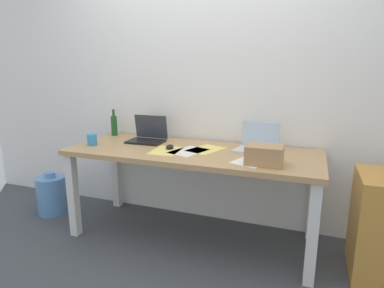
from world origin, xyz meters
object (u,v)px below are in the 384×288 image
Objects in this scene: cardboard_box at (264,155)px; water_cooler_jug at (52,195)px; desk at (192,161)px; laptop_left at (148,136)px; computer_mouse at (170,147)px; laptop_right at (257,145)px; coffee_mug at (92,140)px; beer_bottle at (114,125)px.

cardboard_box reaches higher than water_cooler_jug.
water_cooler_jug is (-1.44, -0.05, -0.47)m from desk.
laptop_left reaches higher than computer_mouse.
laptop_left reaches higher than water_cooler_jug.
laptop_right is 3.63× the size of coffee_mug.
computer_mouse is (0.72, -0.31, -0.08)m from beer_bottle.
beer_bottle is at bearing 162.40° from cardboard_box.
beer_bottle is 1.57m from cardboard_box.
computer_mouse is at bearing -31.08° from laptop_left.
cardboard_box is at bearing -17.60° from beer_bottle.
cardboard_box is (1.50, -0.47, -0.04)m from beer_bottle.
laptop_right is 3.45× the size of computer_mouse.
desk is at bearing -2.88° from computer_mouse.
water_cooler_jug is (-1.92, -0.20, -0.61)m from laptop_right.
coffee_mug is at bearing 177.65° from cardboard_box.
desk is at bearing 1.97° from water_cooler_jug.
computer_mouse is at bearing -171.96° from desk.
beer_bottle is at bearing 162.78° from desk.
desk is at bearing 9.06° from coffee_mug.
coffee_mug is at bearing -142.63° from laptop_left.
computer_mouse is 0.68m from coffee_mug.
laptop_right is 1.40× the size of cardboard_box.
laptop_left reaches higher than cardboard_box.
cardboard_box is (0.11, -0.34, 0.02)m from laptop_right.
desk is 20.97× the size of coffee_mug.
laptop_left is (-0.47, 0.15, 0.14)m from desk.
coffee_mug is 0.23× the size of water_cooler_jug.
computer_mouse is 0.79m from cardboard_box.
desk is at bearing -17.22° from beer_bottle.
laptop_left is at bearing -16.80° from beer_bottle.
desk is 5.78× the size of laptop_right.
computer_mouse is (-0.67, -0.18, -0.03)m from laptop_right.
beer_bottle reaches higher than desk.
laptop_right reaches higher than water_cooler_jug.
laptop_left is at bearing 179.99° from laptop_right.
laptop_left is 1.23× the size of beer_bottle.
laptop_left reaches higher than laptop_right.
laptop_left is 3.29× the size of coffee_mug.
beer_bottle is 0.79m from computer_mouse.
desk is 7.87× the size of beer_bottle.
coffee_mug is 0.85m from water_cooler_jug.
laptop_right is at bearing 3.82° from computer_mouse.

